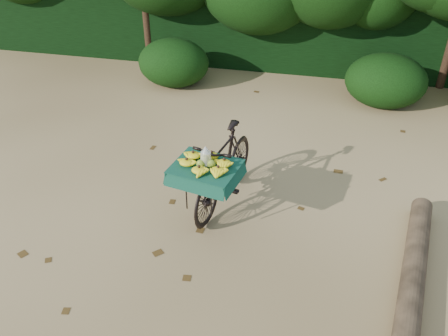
# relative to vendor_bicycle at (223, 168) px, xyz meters

# --- Properties ---
(ground) EXTENTS (80.00, 80.00, 0.00)m
(ground) POSITION_rel_vendor_bicycle_xyz_m (0.99, -0.35, -0.60)
(ground) COLOR tan
(ground) RESTS_ON ground
(vendor_bicycle) EXTENTS (1.05, 2.02, 1.18)m
(vendor_bicycle) POSITION_rel_vendor_bicycle_xyz_m (0.00, 0.00, 0.00)
(vendor_bicycle) COLOR black
(vendor_bicycle) RESTS_ON ground
(fallen_log) EXTENTS (0.99, 3.92, 0.28)m
(fallen_log) POSITION_rel_vendor_bicycle_xyz_m (2.49, -1.60, -0.46)
(fallen_log) COLOR brown
(fallen_log) RESTS_ON ground
(hedge_backdrop) EXTENTS (26.00, 1.80, 1.80)m
(hedge_backdrop) POSITION_rel_vendor_bicycle_xyz_m (0.99, 5.95, 0.30)
(hedge_backdrop) COLOR black
(hedge_backdrop) RESTS_ON ground
(bush_clumps) EXTENTS (8.80, 1.70, 0.90)m
(bush_clumps) POSITION_rel_vendor_bicycle_xyz_m (1.49, 3.95, -0.15)
(bush_clumps) COLOR black
(bush_clumps) RESTS_ON ground
(leaf_litter) EXTENTS (7.00, 7.30, 0.01)m
(leaf_litter) POSITION_rel_vendor_bicycle_xyz_m (0.99, 0.30, -0.60)
(leaf_litter) COLOR #493113
(leaf_litter) RESTS_ON ground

